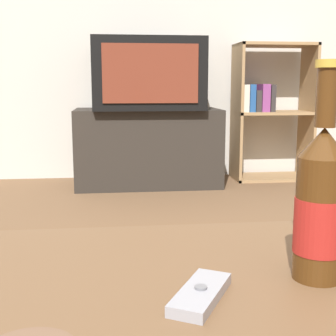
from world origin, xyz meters
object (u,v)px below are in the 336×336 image
bookshelf (268,109)px  beer_bottle (320,205)px  television (147,75)px  cell_phone (201,294)px  tv_stand (148,147)px

bookshelf → beer_bottle: 2.83m
television → beer_bottle: size_ratio=2.48×
cell_phone → tv_stand: bearing=116.2°
tv_stand → bookshelf: (0.87, 0.10, 0.25)m
tv_stand → cell_phone: bearing=-92.6°
beer_bottle → bookshelf: bearing=73.0°
television → beer_bottle: 2.61m
bookshelf → tv_stand: bearing=-173.4°
television → cell_phone: 2.67m
beer_bottle → television: bearing=91.0°
television → bookshelf: bearing=6.8°
television → cell_phone: television is taller
television → cell_phone: (-0.12, -2.64, -0.31)m
bookshelf → cell_phone: (-0.99, -2.75, -0.08)m
beer_bottle → cell_phone: bearing=-164.8°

